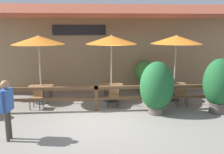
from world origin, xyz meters
name	(u,v)px	position (x,y,z in m)	size (l,w,h in m)	color
ground_plane	(97,121)	(0.00, 0.00, 0.00)	(60.00, 60.00, 0.00)	gray
building_facade	(95,47)	(0.00, 4.10, 2.17)	(14.28, 1.49, 4.23)	#997A56
patio_railing	(96,93)	(0.00, 1.05, 0.70)	(10.40, 0.14, 0.95)	brown
patio_umbrella_near	(38,40)	(-2.28, 2.22, 2.61)	(2.13, 2.13, 2.82)	#B7B2A8
dining_table_near	(41,89)	(-2.28, 2.22, 0.60)	(1.02, 1.02, 0.75)	olive
chair_near_streetside	(37,97)	(-2.30, 1.50, 0.46)	(0.47, 0.47, 0.84)	olive
chair_near_wallside	(46,88)	(-2.22, 2.95, 0.46)	(0.44, 0.44, 0.84)	olive
patio_umbrella_middle	(111,40)	(0.66, 2.26, 2.61)	(2.13, 2.13, 2.82)	#B7B2A8
dining_table_middle	(111,88)	(0.66, 2.26, 0.60)	(1.02, 1.02, 0.75)	olive
chair_middle_streetside	(114,95)	(0.70, 1.53, 0.46)	(0.51, 0.51, 0.84)	olive
chair_middle_wallside	(110,87)	(0.66, 3.00, 0.46)	(0.50, 0.50, 0.84)	olive
patio_umbrella_far	(176,40)	(3.37, 2.22, 2.61)	(2.13, 2.13, 2.82)	#B7B2A8
dining_table_far	(174,87)	(3.37, 2.22, 0.60)	(1.02, 1.02, 0.75)	olive
chair_far_streetside	(182,94)	(3.45, 1.49, 0.46)	(0.48, 0.48, 0.84)	olive
chair_far_wallside	(168,86)	(3.32, 2.95, 0.46)	(0.45, 0.45, 0.84)	olive
potted_plant_tall_tropical	(219,84)	(4.47, 0.50, 1.08)	(1.15, 1.04, 2.02)	#564C47
potted_plant_small_flowering	(157,87)	(2.18, 0.55, 1.00)	(1.23, 1.11, 1.93)	#564C47
potted_plant_broad_leaf	(144,74)	(2.33, 3.55, 0.93)	(0.90, 0.81, 1.57)	#564C47
pedestrian	(6,102)	(-2.46, -1.32, 1.10)	(0.26, 0.60, 1.72)	#42382D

